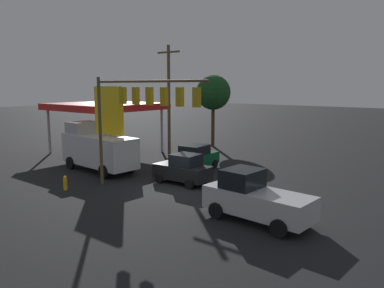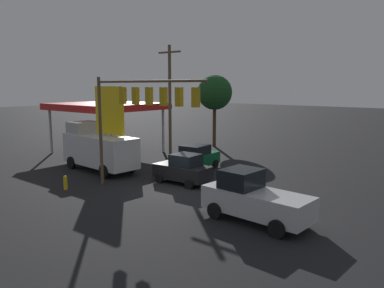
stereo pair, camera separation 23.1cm
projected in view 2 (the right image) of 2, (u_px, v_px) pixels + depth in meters
ground_plane at (171, 191)px, 22.83m from camera, size 200.00×200.00×0.00m
traffic_signal_assembly at (141, 103)px, 21.31m from camera, size 8.60×0.43×6.90m
utility_pole at (170, 100)px, 31.88m from camera, size 2.40×0.26×9.73m
gas_station_canopy at (107, 107)px, 35.29m from camera, size 8.92×8.49×4.73m
price_sign at (110, 113)px, 27.35m from camera, size 2.96×0.27×6.32m
delivery_truck at (98, 148)px, 28.10m from camera, size 6.95×2.95×3.58m
sedan_waiting at (195, 158)px, 28.32m from camera, size 2.29×4.51×1.93m
pickup_parked at (254, 198)px, 17.58m from camera, size 5.33×2.54×2.40m
hatchback_crossing at (183, 169)px, 24.48m from camera, size 3.86×2.08×1.97m
street_tree at (215, 93)px, 38.73m from camera, size 3.61×3.61×7.47m
fire_hydrant at (65, 183)px, 23.05m from camera, size 0.24×0.24×0.88m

